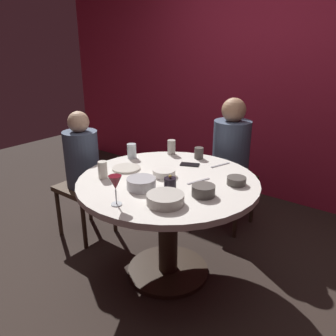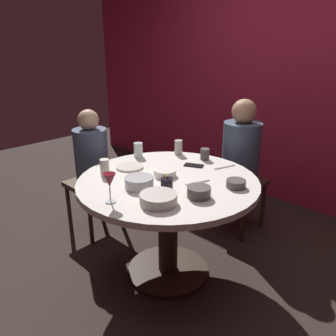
# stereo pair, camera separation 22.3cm
# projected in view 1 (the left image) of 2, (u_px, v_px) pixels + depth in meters

# --- Properties ---
(ground_plane) EXTENTS (8.00, 8.00, 0.00)m
(ground_plane) POSITION_uv_depth(u_px,v_px,m) (168.00, 271.00, 2.53)
(ground_plane) COLOR #2D231E
(back_wall) EXTENTS (6.00, 0.10, 2.60)m
(back_wall) POSITION_uv_depth(u_px,v_px,m) (276.00, 75.00, 3.40)
(back_wall) COLOR maroon
(back_wall) RESTS_ON ground
(dining_table) EXTENTS (1.22, 1.22, 0.75)m
(dining_table) POSITION_uv_depth(u_px,v_px,m) (168.00, 202.00, 2.32)
(dining_table) COLOR silver
(dining_table) RESTS_ON ground
(seated_diner_left) EXTENTS (0.40, 0.40, 1.10)m
(seated_diner_left) POSITION_uv_depth(u_px,v_px,m) (82.00, 161.00, 2.81)
(seated_diner_left) COLOR #3F2D1E
(seated_diner_left) RESTS_ON ground
(seated_diner_back) EXTENTS (0.40, 0.40, 1.18)m
(seated_diner_back) POSITION_uv_depth(u_px,v_px,m) (231.00, 150.00, 2.94)
(seated_diner_back) COLOR #3F2D1E
(seated_diner_back) RESTS_ON ground
(candle_holder) EXTENTS (0.08, 0.08, 0.11)m
(candle_holder) POSITION_uv_depth(u_px,v_px,m) (170.00, 184.00, 2.07)
(candle_holder) COLOR black
(candle_holder) RESTS_ON dining_table
(wine_glass) EXTENTS (0.08, 0.08, 0.18)m
(wine_glass) POSITION_uv_depth(u_px,v_px,m) (116.00, 184.00, 1.86)
(wine_glass) COLOR silver
(wine_glass) RESTS_ON dining_table
(dinner_plate) EXTENTS (0.20, 0.20, 0.01)m
(dinner_plate) POSITION_uv_depth(u_px,v_px,m) (126.00, 168.00, 2.44)
(dinner_plate) COLOR beige
(dinner_plate) RESTS_ON dining_table
(cell_phone) EXTENTS (0.16, 0.12, 0.01)m
(cell_phone) POSITION_uv_depth(u_px,v_px,m) (190.00, 164.00, 2.52)
(cell_phone) COLOR black
(cell_phone) RESTS_ON dining_table
(bowl_serving_large) EXTENTS (0.18, 0.18, 0.07)m
(bowl_serving_large) POSITION_uv_depth(u_px,v_px,m) (141.00, 183.00, 2.11)
(bowl_serving_large) COLOR #B7B7BC
(bowl_serving_large) RESTS_ON dining_table
(bowl_salad_center) EXTENTS (0.12, 0.12, 0.05)m
(bowl_salad_center) POSITION_uv_depth(u_px,v_px,m) (236.00, 181.00, 2.17)
(bowl_salad_center) COLOR #4C4742
(bowl_salad_center) RESTS_ON dining_table
(bowl_small_white) EXTENTS (0.22, 0.22, 0.06)m
(bowl_small_white) POSITION_uv_depth(u_px,v_px,m) (165.00, 199.00, 1.91)
(bowl_small_white) COLOR #B2ADA3
(bowl_small_white) RESTS_ON dining_table
(bowl_sauce_side) EXTENTS (0.16, 0.16, 0.05)m
(bowl_sauce_side) POSITION_uv_depth(u_px,v_px,m) (164.00, 173.00, 2.31)
(bowl_sauce_side) COLOR silver
(bowl_sauce_side) RESTS_ON dining_table
(bowl_rice_portion) EXTENTS (0.14, 0.14, 0.07)m
(bowl_rice_portion) POSITION_uv_depth(u_px,v_px,m) (203.00, 191.00, 2.01)
(bowl_rice_portion) COLOR #4C4742
(bowl_rice_portion) RESTS_ON dining_table
(cup_near_candle) EXTENTS (0.07, 0.07, 0.09)m
(cup_near_candle) POSITION_uv_depth(u_px,v_px,m) (199.00, 153.00, 2.65)
(cup_near_candle) COLOR #4C4742
(cup_near_candle) RESTS_ON dining_table
(cup_by_left_diner) EXTENTS (0.07, 0.07, 0.11)m
(cup_by_left_diner) POSITION_uv_depth(u_px,v_px,m) (132.00, 151.00, 2.66)
(cup_by_left_diner) COLOR silver
(cup_by_left_diner) RESTS_ON dining_table
(cup_by_right_diner) EXTENTS (0.06, 0.06, 0.12)m
(cup_by_right_diner) POSITION_uv_depth(u_px,v_px,m) (103.00, 170.00, 2.26)
(cup_by_right_diner) COLOR beige
(cup_by_right_diner) RESTS_ON dining_table
(cup_center_front) EXTENTS (0.07, 0.07, 0.12)m
(cup_center_front) POSITION_uv_depth(u_px,v_px,m) (171.00, 147.00, 2.75)
(cup_center_front) COLOR #B2ADA3
(cup_center_front) RESTS_ON dining_table
(fork_near_plate) EXTENTS (0.07, 0.18, 0.01)m
(fork_near_plate) POSITION_uv_depth(u_px,v_px,m) (220.00, 165.00, 2.51)
(fork_near_plate) COLOR #B7B7BC
(fork_near_plate) RESTS_ON dining_table
(knife_near_plate) EXTENTS (0.07, 0.18, 0.01)m
(knife_near_plate) POSITION_uv_depth(u_px,v_px,m) (198.00, 181.00, 2.22)
(knife_near_plate) COLOR #B7B7BC
(knife_near_plate) RESTS_ON dining_table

